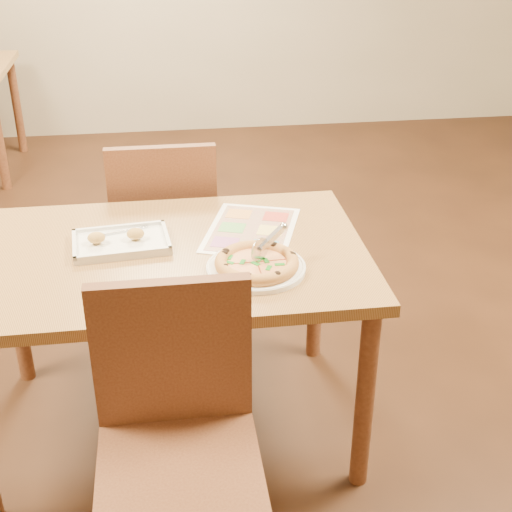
{
  "coord_description": "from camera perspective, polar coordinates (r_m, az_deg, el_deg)",
  "views": [
    {
      "loc": [
        0.01,
        -2.07,
        1.79
      ],
      "look_at": [
        0.27,
        -0.16,
        0.77
      ],
      "focal_mm": 50.0,
      "sensor_mm": 36.0,
      "label": 1
    }
  ],
  "objects": [
    {
      "name": "plate",
      "position": [
        2.19,
        0.0,
        -0.96
      ],
      "size": [
        0.36,
        0.36,
        0.02
      ],
      "primitive_type": "cylinder",
      "rotation": [
        0.0,
        0.0,
        -0.17
      ],
      "color": "white",
      "rests_on": "dining_table"
    },
    {
      "name": "chair_far",
      "position": [
        2.94,
        -7.34,
        3.1
      ],
      "size": [
        0.42,
        0.42,
        0.47
      ],
      "rotation": [
        0.0,
        0.0,
        3.14
      ],
      "color": "brown",
      "rests_on": "ground"
    },
    {
      "name": "room",
      "position": [
        2.11,
        -8.25,
        15.69
      ],
      "size": [
        7.0,
        7.0,
        7.0
      ],
      "color": "black",
      "rests_on": "ground"
    },
    {
      "name": "dining_table",
      "position": [
        2.37,
        -7.08,
        -1.46
      ],
      "size": [
        1.3,
        0.85,
        0.72
      ],
      "color": "olive",
      "rests_on": "ground"
    },
    {
      "name": "chair_near",
      "position": [
        1.91,
        -6.43,
        -12.11
      ],
      "size": [
        0.42,
        0.42,
        0.47
      ],
      "color": "brown",
      "rests_on": "ground"
    },
    {
      "name": "appetizer_tray",
      "position": [
        2.38,
        -10.78,
        1.07
      ],
      "size": [
        0.33,
        0.24,
        0.06
      ],
      "rotation": [
        0.0,
        0.0,
        0.1
      ],
      "color": "silver",
      "rests_on": "dining_table"
    },
    {
      "name": "menu",
      "position": [
        2.45,
        -0.39,
        2.13
      ],
      "size": [
        0.4,
        0.47,
        0.0
      ],
      "primitive_type": "cube",
      "rotation": [
        0.0,
        0.0,
        -0.32
      ],
      "color": "white",
      "rests_on": "dining_table"
    },
    {
      "name": "pizza",
      "position": [
        2.18,
        0.06,
        -0.56
      ],
      "size": [
        0.26,
        0.26,
        0.04
      ],
      "rotation": [
        0.0,
        0.0,
        0.04
      ],
      "color": "#D98D4A",
      "rests_on": "plate"
    },
    {
      "name": "pizza_cutter",
      "position": [
        2.18,
        0.97,
        1.15
      ],
      "size": [
        0.12,
        0.1,
        0.09
      ],
      "rotation": [
        0.0,
        0.0,
        0.68
      ],
      "color": "silver",
      "rests_on": "pizza"
    }
  ]
}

